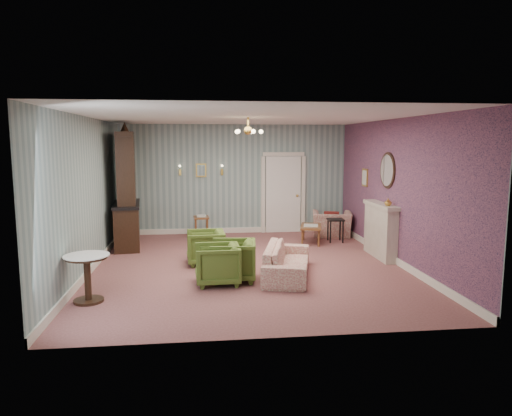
{
  "coord_description": "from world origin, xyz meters",
  "views": [
    {
      "loc": [
        -0.91,
        -9.04,
        2.42
      ],
      "look_at": [
        0.2,
        0.4,
        1.1
      ],
      "focal_mm": 33.01,
      "sensor_mm": 36.0,
      "label": 1
    }
  ],
  "objects": [
    {
      "name": "sconce_left",
      "position": [
        -1.45,
        3.44,
        1.7
      ],
      "size": [
        0.16,
        0.12,
        0.3
      ],
      "primitive_type": null,
      "color": "gold",
      "rests_on": "wall_back"
    },
    {
      "name": "olive_chair_a",
      "position": [
        -0.65,
        -1.13,
        0.38
      ],
      "size": [
        0.71,
        0.76,
        0.76
      ],
      "primitive_type": "imported",
      "rotation": [
        0.0,
        0.0,
        -1.54
      ],
      "color": "#4F6824",
      "rests_on": "floor"
    },
    {
      "name": "mantel_vase",
      "position": [
        2.84,
        0.0,
        1.23
      ],
      "size": [
        0.15,
        0.15,
        0.15
      ],
      "primitive_type": "imported",
      "color": "gold",
      "rests_on": "fireplace"
    },
    {
      "name": "oval_mirror",
      "position": [
        2.96,
        0.4,
        1.85
      ],
      "size": [
        0.04,
        0.76,
        0.84
      ],
      "primitive_type": null,
      "color": "white",
      "rests_on": "wall_right"
    },
    {
      "name": "olive_chair_b",
      "position": [
        -0.37,
        -0.94,
        0.4
      ],
      "size": [
        0.79,
        0.84,
        0.79
      ],
      "primitive_type": "imported",
      "rotation": [
        0.0,
        0.0,
        -1.67
      ],
      "color": "#4F6824",
      "rests_on": "floor"
    },
    {
      "name": "olive_chair_c",
      "position": [
        -0.84,
        0.26,
        0.38
      ],
      "size": [
        0.71,
        0.76,
        0.75
      ],
      "primitive_type": "imported",
      "rotation": [
        0.0,
        0.0,
        -1.53
      ],
      "color": "#4F6824",
      "rests_on": "floor"
    },
    {
      "name": "side_table_black",
      "position": [
        2.35,
        2.01,
        0.29
      ],
      "size": [
        0.41,
        0.41,
        0.57
      ],
      "primitive_type": null,
      "rotation": [
        0.0,
        0.0,
        -0.07
      ],
      "color": "black",
      "rests_on": "floor"
    },
    {
      "name": "fireplace",
      "position": [
        2.86,
        0.4,
        0.58
      ],
      "size": [
        0.3,
        1.4,
        1.16
      ],
      "primitive_type": null,
      "color": "beige",
      "rests_on": "floor"
    },
    {
      "name": "gilt_mirror_back",
      "position": [
        -0.9,
        3.46,
        1.7
      ],
      "size": [
        0.28,
        0.06,
        0.36
      ],
      "primitive_type": null,
      "color": "gold",
      "rests_on": "wall_back"
    },
    {
      "name": "wingback_chair",
      "position": [
        2.46,
        2.73,
        0.43
      ],
      "size": [
        1.1,
        0.84,
        0.86
      ],
      "primitive_type": "imported",
      "rotation": [
        0.0,
        0.0,
        2.92
      ],
      "color": "#A14141",
      "rests_on": "floor"
    },
    {
      "name": "sofa_chintz",
      "position": [
        0.64,
        -0.77,
        0.38
      ],
      "size": [
        1.02,
        2.01,
        0.75
      ],
      "primitive_type": "imported",
      "rotation": [
        0.0,
        0.0,
        1.32
      ],
      "color": "#A14141",
      "rests_on": "floor"
    },
    {
      "name": "wall_right",
      "position": [
        3.0,
        0.0,
        1.45
      ],
      "size": [
        0.0,
        7.0,
        7.0
      ],
      "primitive_type": "plane",
      "rotation": [
        1.57,
        0.0,
        -1.57
      ],
      "color": "gray",
      "rests_on": "ground"
    },
    {
      "name": "sconce_right",
      "position": [
        -0.35,
        3.44,
        1.7
      ],
      "size": [
        0.16,
        0.12,
        0.3
      ],
      "primitive_type": null,
      "color": "gold",
      "rests_on": "wall_back"
    },
    {
      "name": "pedestal_table",
      "position": [
        -2.65,
        -1.84,
        0.37
      ],
      "size": [
        0.86,
        0.86,
        0.74
      ],
      "primitive_type": null,
      "rotation": [
        0.0,
        0.0,
        0.32
      ],
      "color": "black",
      "rests_on": "floor"
    },
    {
      "name": "framed_print",
      "position": [
        2.97,
        1.75,
        1.6
      ],
      "size": [
        0.04,
        0.34,
        0.42
      ],
      "primitive_type": null,
      "color": "gold",
      "rests_on": "wall_right"
    },
    {
      "name": "burgundy_cushion",
      "position": [
        2.41,
        2.58,
        0.48
      ],
      "size": [
        0.41,
        0.28,
        0.39
      ],
      "primitive_type": "cube",
      "rotation": [
        0.17,
        0.0,
        -0.35
      ],
      "color": "maroon",
      "rests_on": "wingback_chair"
    },
    {
      "name": "wall_back",
      "position": [
        0.0,
        3.5,
        1.45
      ],
      "size": [
        6.0,
        0.0,
        6.0
      ],
      "primitive_type": "plane",
      "rotation": [
        1.57,
        0.0,
        0.0
      ],
      "color": "gray",
      "rests_on": "ground"
    },
    {
      "name": "wall_front",
      "position": [
        0.0,
        -3.5,
        1.45
      ],
      "size": [
        6.0,
        0.0,
        6.0
      ],
      "primitive_type": "plane",
      "rotation": [
        -1.57,
        0.0,
        0.0
      ],
      "color": "gray",
      "rests_on": "ground"
    },
    {
      "name": "coffee_table",
      "position": [
        1.72,
        1.93,
        0.22
      ],
      "size": [
        0.68,
        0.96,
        0.44
      ],
      "primitive_type": null,
      "rotation": [
        0.0,
        0.0,
        -0.26
      ],
      "color": "brown",
      "rests_on": "floor"
    },
    {
      "name": "floor",
      "position": [
        0.0,
        0.0,
        0.0
      ],
      "size": [
        7.0,
        7.0,
        0.0
      ],
      "primitive_type": "plane",
      "color": "#8F5653",
      "rests_on": "ground"
    },
    {
      "name": "dresser",
      "position": [
        -2.64,
        2.11,
        1.41
      ],
      "size": [
        0.79,
        1.75,
        2.82
      ],
      "primitive_type": null,
      "rotation": [
        0.0,
        0.0,
        0.12
      ],
      "color": "black",
      "rests_on": "floor"
    },
    {
      "name": "chandelier",
      "position": [
        0.0,
        0.0,
        2.63
      ],
      "size": [
        0.56,
        0.56,
        0.36
      ],
      "primitive_type": null,
      "color": "gold",
      "rests_on": "ceiling"
    },
    {
      "name": "nesting_table",
      "position": [
        -0.92,
        2.8,
        0.31
      ],
      "size": [
        0.4,
        0.5,
        0.62
      ],
      "primitive_type": null,
      "rotation": [
        0.0,
        0.0,
        0.07
      ],
      "color": "brown",
      "rests_on": "floor"
    },
    {
      "name": "ceiling",
      "position": [
        0.0,
        0.0,
        2.9
      ],
      "size": [
        7.0,
        7.0,
        0.0
      ],
      "primitive_type": "plane",
      "rotation": [
        3.14,
        0.0,
        0.0
      ],
      "color": "white",
      "rests_on": "ground"
    },
    {
      "name": "wall_right_floral",
      "position": [
        2.98,
        0.0,
        1.45
      ],
      "size": [
        0.0,
        7.0,
        7.0
      ],
      "primitive_type": "plane",
      "rotation": [
        1.57,
        0.0,
        -1.57
      ],
      "color": "#B65B70",
      "rests_on": "ground"
    },
    {
      "name": "door",
      "position": [
        1.3,
        3.46,
        1.08
      ],
      "size": [
        1.12,
        0.12,
        2.16
      ],
      "primitive_type": null,
      "color": "white",
      "rests_on": "floor"
    },
    {
      "name": "wall_left",
      "position": [
        -3.0,
        0.0,
        1.45
      ],
      "size": [
        0.0,
        7.0,
        7.0
      ],
      "primitive_type": "plane",
      "rotation": [
        1.57,
        0.0,
        1.57
      ],
      "color": "gray",
      "rests_on": "ground"
    }
  ]
}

